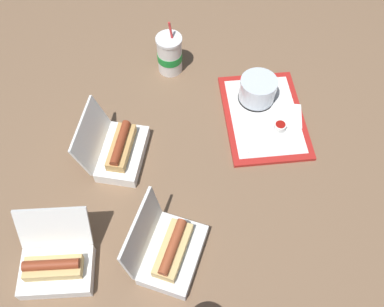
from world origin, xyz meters
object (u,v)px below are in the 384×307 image
Objects in this scene: food_tray at (264,116)px; ketchup_cup at (280,126)px; plastic_fork at (245,139)px; soda_cup_corner at (170,54)px; clamshell_hotdog_front at (56,265)px; cake_container at (258,90)px; clamshell_hotdog_back at (119,150)px; clamshell_hotdog_corner at (169,251)px.

food_tray is 0.07m from ketchup_cup.
food_tray is 3.83× the size of plastic_fork.
food_tray is at bearing -117.14° from soda_cup_corner.
clamshell_hotdog_front reaches higher than food_tray.
clamshell_hotdog_front is 0.79m from soda_cup_corner.
ketchup_cup is (-0.12, -0.08, -0.03)m from cake_container.
plastic_fork is at bearing 117.95° from ketchup_cup.
food_tray is at bearing -63.70° from clamshell_hotdog_back.
soda_cup_corner is at bearing 71.21° from cake_container.
cake_container is at bearing -18.96° from clamshell_hotdog_corner.
plastic_fork is (-0.11, 0.06, 0.01)m from food_tray.
soda_cup_corner is at bearing -13.48° from clamshell_hotdog_back.
clamshell_hotdog_back is (-0.22, 0.44, 0.03)m from food_tray.
clamshell_hotdog_back is (0.30, 0.21, -0.00)m from clamshell_hotdog_corner.
clamshell_hotdog_corner is 1.12× the size of soda_cup_corner.
clamshell_hotdog_front is (-0.60, 0.52, 0.03)m from food_tray.
ketchup_cup reaches higher than food_tray.
soda_cup_corner is at bearing 9.33° from clamshell_hotdog_corner.
clamshell_hotdog_back reaches higher than ketchup_cup.
clamshell_hotdog_front is at bearing 105.43° from clamshell_hotdog_corner.
cake_container is 0.33m from soda_cup_corner.
food_tray is 0.49m from clamshell_hotdog_back.
cake_container is 0.15m from ketchup_cup.
clamshell_hotdog_back is at bearing 35.02° from clamshell_hotdog_corner.
clamshell_hotdog_corner is at bearing -74.57° from clamshell_hotdog_front.
cake_container is 0.61× the size of soda_cup_corner.
clamshell_hotdog_back reaches higher than food_tray.
clamshell_hotdog_corner is at bearing 145.10° from plastic_fork.
clamshell_hotdog_back is at bearing 94.47° from plastic_fork.
ketchup_cup is 0.18× the size of clamshell_hotdog_front.
soda_cup_corner is (0.11, 0.32, 0.02)m from cake_container.
soda_cup_corner reaches higher than clamshell_hotdog_back.
clamshell_hotdog_front is (-0.49, 0.47, 0.02)m from plastic_fork.
cake_container is 0.60× the size of clamshell_hotdog_back.
ketchup_cup is 0.46m from soda_cup_corner.
clamshell_hotdog_corner is (-0.47, 0.28, 0.01)m from ketchup_cup.
ketchup_cup is 0.19× the size of soda_cup_corner.
clamshell_hotdog_back reaches higher than cake_container.
soda_cup_corner reaches higher than clamshell_hotdog_corner.
ketchup_cup is at bearing -46.37° from clamshell_hotdog_front.
clamshell_hotdog_corner is 1.10× the size of clamshell_hotdog_back.
soda_cup_corner is at bearing 62.86° from food_tray.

